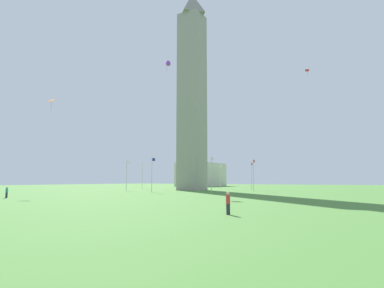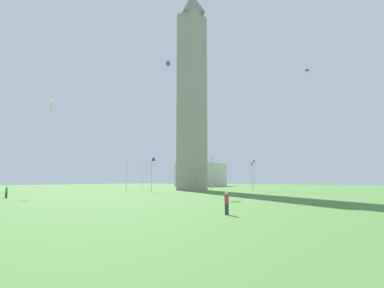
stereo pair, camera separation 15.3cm
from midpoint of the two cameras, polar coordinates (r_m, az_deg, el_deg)
ground_plane at (r=81.32m, az=-0.05°, el=-8.47°), size 260.00×260.00×0.00m
obelisk_monument at (r=84.92m, az=-0.05°, el=10.15°), size 5.97×5.97×54.26m
flagpole_n at (r=96.04m, az=5.15°, el=-5.71°), size 1.12×0.14×7.49m
flagpole_ne at (r=97.65m, az=-2.39°, el=-5.75°), size 1.12×0.14×7.49m
flagpole_e at (r=91.11m, az=-9.11°, el=-5.60°), size 1.12×0.14×7.49m
flagpole_se at (r=79.02m, az=-11.93°, el=-5.39°), size 1.12×0.14×7.49m
flagpole_s at (r=67.60m, az=-7.40°, el=-5.28°), size 1.12×0.14×7.49m
flagpole_sw at (r=65.25m, az=3.50°, el=-5.28°), size 1.12×0.14×7.49m
flagpole_w at (r=74.11m, az=11.15°, el=-5.33°), size 1.12×0.14×7.49m
flagpole_nw at (r=86.88m, az=10.78°, el=-5.52°), size 1.12×0.14×7.49m
person_red_shirt at (r=23.79m, az=6.45°, el=-10.74°), size 0.32×0.32×1.69m
person_teal_shirt at (r=52.95m, az=-30.91°, el=-7.61°), size 0.32×0.32×1.64m
kite_red_diamond at (r=79.06m, az=20.30°, el=12.51°), size 0.83×0.86×1.32m
kite_orange_diamond at (r=66.45m, az=-24.43°, el=7.22°), size 1.47×1.66×2.55m
kite_purple_delta at (r=75.64m, az=-4.69°, el=14.44°), size 1.69×1.34×2.71m
distant_building at (r=138.20m, az=1.71°, el=-5.63°), size 22.53×13.88×10.12m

